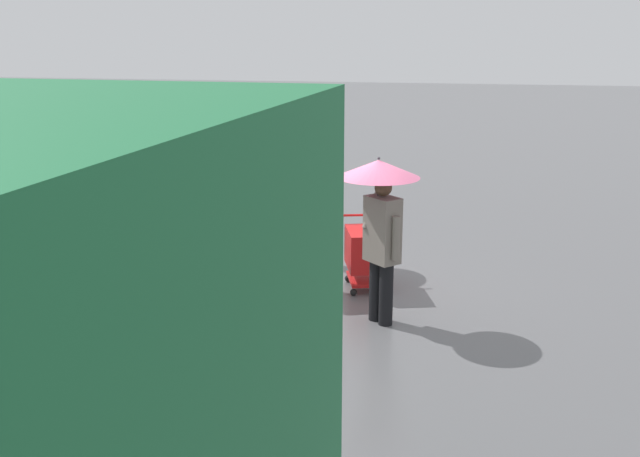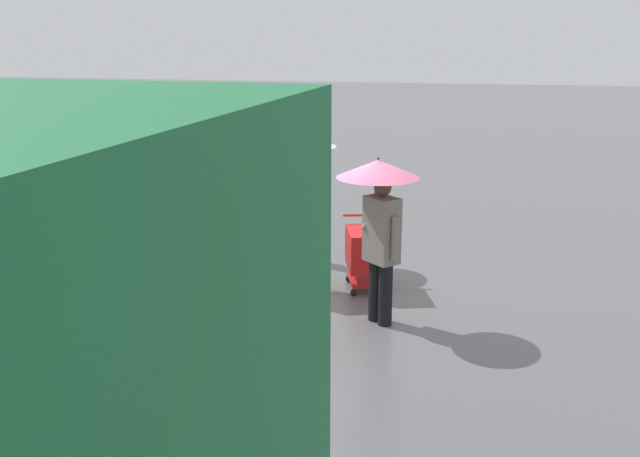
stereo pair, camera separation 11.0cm
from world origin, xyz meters
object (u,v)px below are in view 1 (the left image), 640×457
(shopping_cart_vendor, at_px, (365,251))
(hand_dolly_boxes, at_px, (299,246))
(pedestrian_pink_side, at_px, (380,202))
(cargo_van_parked_right, at_px, (73,217))
(pedestrian_black_side, at_px, (300,165))

(shopping_cart_vendor, bearing_deg, hand_dolly_boxes, 24.72)
(hand_dolly_boxes, relative_size, pedestrian_pink_side, 0.61)
(cargo_van_parked_right, bearing_deg, shopping_cart_vendor, -162.19)
(pedestrian_pink_side, bearing_deg, hand_dolly_boxes, -32.60)
(pedestrian_black_side, bearing_deg, cargo_van_parked_right, 41.73)
(pedestrian_pink_side, bearing_deg, cargo_van_parked_right, 0.61)
(hand_dolly_boxes, bearing_deg, pedestrian_black_side, -77.28)
(shopping_cart_vendor, xyz_separation_m, pedestrian_pink_side, (-0.35, 1.20, 1.02))
(hand_dolly_boxes, distance_m, pedestrian_pink_side, 1.71)
(shopping_cart_vendor, xyz_separation_m, hand_dolly_boxes, (0.89, 0.41, 0.14))
(cargo_van_parked_right, bearing_deg, hand_dolly_boxes, -164.36)
(cargo_van_parked_right, relative_size, shopping_cart_vendor, 5.32)
(shopping_cart_vendor, bearing_deg, pedestrian_pink_side, 106.24)
(cargo_van_parked_right, relative_size, pedestrian_pink_side, 2.52)
(shopping_cart_vendor, height_order, pedestrian_pink_side, pedestrian_pink_side)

